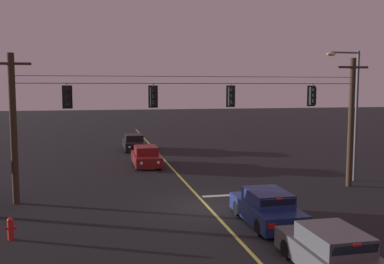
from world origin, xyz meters
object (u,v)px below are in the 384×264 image
(car_oncoming_lead, at_px, (146,157))
(traffic_light_left_inner, at_px, (154,97))
(car_waiting_second_near, at_px, (332,253))
(fire_hydrant, at_px, (11,228))
(traffic_light_centre, at_px, (232,96))
(traffic_light_leftmost, at_px, (67,97))
(car_oncoming_trailing, at_px, (134,143))
(street_lamp_corner, at_px, (352,103))
(traffic_light_right_inner, at_px, (313,96))
(car_waiting_near_lane, at_px, (267,208))

(car_oncoming_lead, bearing_deg, traffic_light_left_inner, -93.65)
(car_waiting_second_near, bearing_deg, fire_hydrant, 152.49)
(fire_hydrant, bearing_deg, traffic_light_centre, 27.81)
(traffic_light_centre, height_order, fire_hydrant, traffic_light_centre)
(traffic_light_leftmost, xyz_separation_m, fire_hydrant, (-1.78, -5.27, -4.64))
(traffic_light_leftmost, bearing_deg, traffic_light_centre, 0.00)
(car_oncoming_trailing, bearing_deg, car_oncoming_lead, -88.59)
(traffic_light_left_inner, bearing_deg, traffic_light_centre, 0.00)
(car_waiting_second_near, xyz_separation_m, street_lamp_corner, (7.83, 11.68, 3.97))
(traffic_light_centre, distance_m, car_oncoming_lead, 10.48)
(traffic_light_left_inner, relative_size, car_waiting_second_near, 0.28)
(car_oncoming_trailing, height_order, street_lamp_corner, street_lamp_corner)
(traffic_light_right_inner, height_order, car_oncoming_lead, traffic_light_right_inner)
(traffic_light_left_inner, xyz_separation_m, traffic_light_right_inner, (8.63, 0.00, 0.00))
(traffic_light_right_inner, distance_m, car_waiting_near_lane, 8.47)
(car_waiting_near_lane, bearing_deg, street_lamp_corner, 40.29)
(car_oncoming_lead, distance_m, car_oncoming_trailing, 7.98)
(traffic_light_leftmost, bearing_deg, car_waiting_second_near, -52.11)
(traffic_light_left_inner, bearing_deg, car_oncoming_trailing, 88.75)
(car_oncoming_lead, distance_m, street_lamp_corner, 14.11)
(traffic_light_right_inner, xyz_separation_m, car_waiting_near_lane, (-4.74, -5.44, -4.43))
(street_lamp_corner, xyz_separation_m, fire_hydrant, (-17.72, -6.52, -4.18))
(traffic_light_left_inner, height_order, fire_hydrant, traffic_light_left_inner)
(traffic_light_leftmost, distance_m, car_waiting_near_lane, 10.68)
(fire_hydrant, bearing_deg, car_oncoming_trailing, 74.06)
(traffic_light_leftmost, bearing_deg, car_oncoming_trailing, 74.93)
(traffic_light_left_inner, xyz_separation_m, fire_hydrant, (-5.94, -5.27, -4.64))
(car_oncoming_trailing, bearing_deg, fire_hydrant, -105.94)
(car_oncoming_lead, bearing_deg, traffic_light_right_inner, -47.56)
(traffic_light_centre, relative_size, car_waiting_near_lane, 0.28)
(traffic_light_left_inner, bearing_deg, car_waiting_second_near, -69.21)
(car_waiting_near_lane, height_order, car_oncoming_trailing, same)
(fire_hydrant, bearing_deg, car_oncoming_lead, 65.25)
(traffic_light_leftmost, relative_size, fire_hydrant, 1.45)
(traffic_light_leftmost, xyz_separation_m, traffic_light_centre, (8.22, 0.00, 0.00))
(traffic_light_centre, bearing_deg, car_oncoming_lead, 111.63)
(street_lamp_corner, bearing_deg, car_oncoming_lead, 145.98)
(traffic_light_leftmost, bearing_deg, traffic_light_right_inner, 0.00)
(car_waiting_second_near, xyz_separation_m, fire_hydrant, (-9.90, 5.15, -0.21))
(car_oncoming_trailing, bearing_deg, car_waiting_second_near, -82.49)
(car_waiting_second_near, bearing_deg, car_oncoming_lead, 100.00)
(car_waiting_near_lane, relative_size, fire_hydrant, 5.15)
(traffic_light_leftmost, height_order, traffic_light_right_inner, same)
(street_lamp_corner, height_order, fire_hydrant, street_lamp_corner)
(car_oncoming_trailing, distance_m, street_lamp_corner, 19.70)
(traffic_light_leftmost, relative_size, traffic_light_left_inner, 1.00)
(traffic_light_right_inner, distance_m, street_lamp_corner, 3.42)
(fire_hydrant, bearing_deg, car_waiting_second_near, -27.51)
(fire_hydrant, bearing_deg, traffic_light_right_inner, 19.90)
(traffic_light_centre, relative_size, car_oncoming_trailing, 0.28)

